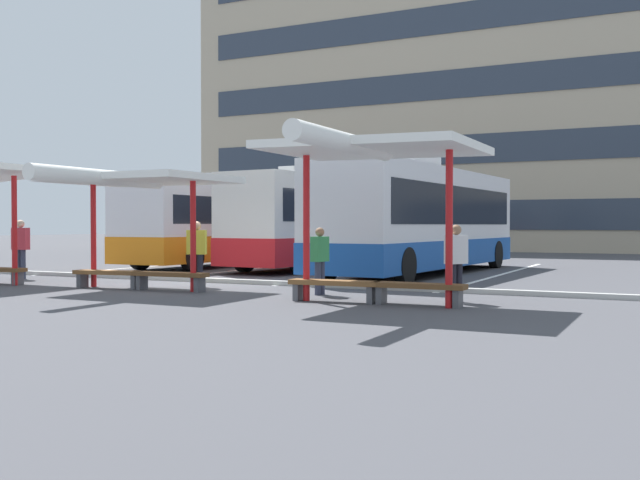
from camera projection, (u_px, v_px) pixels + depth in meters
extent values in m
plane|color=#47474C|center=(188.00, 285.00, 19.25)|extent=(160.00, 160.00, 0.00)
cube|color=tan|center=(488.00, 101.00, 48.88)|extent=(38.49, 11.69, 19.81)
cube|color=#2D3847|center=(464.00, 215.00, 43.78)|extent=(35.41, 0.08, 1.74)
cube|color=#2D3847|center=(465.00, 149.00, 43.70)|extent=(35.41, 0.08, 1.74)
cube|color=#2D3847|center=(465.00, 83.00, 43.62)|extent=(35.41, 0.08, 1.74)
cube|color=#2D3847|center=(465.00, 16.00, 43.53)|extent=(35.41, 0.08, 1.74)
cube|color=silver|center=(236.00, 222.00, 29.15)|extent=(2.77, 11.85, 2.86)
cube|color=orange|center=(236.00, 246.00, 29.17)|extent=(2.81, 11.89, 0.92)
cube|color=black|center=(236.00, 212.00, 29.14)|extent=(2.78, 10.91, 0.96)
cube|color=black|center=(306.00, 215.00, 34.33)|extent=(2.20, 0.13, 1.72)
cube|color=silver|center=(214.00, 180.00, 27.81)|extent=(1.55, 2.23, 0.36)
cylinder|color=black|center=(268.00, 249.00, 33.51)|extent=(0.32, 1.01, 1.00)
cylinder|color=black|center=(312.00, 249.00, 32.44)|extent=(0.32, 1.01, 1.00)
cylinder|color=black|center=(140.00, 256.00, 25.90)|extent=(0.32, 1.01, 1.00)
cylinder|color=black|center=(192.00, 257.00, 24.83)|extent=(0.32, 1.01, 1.00)
cube|color=silver|center=(332.00, 220.00, 27.31)|extent=(3.39, 11.20, 3.01)
cube|color=red|center=(332.00, 248.00, 27.33)|extent=(3.44, 11.24, 0.90)
cube|color=black|center=(332.00, 208.00, 27.30)|extent=(3.35, 10.32, 1.03)
cube|color=black|center=(395.00, 212.00, 31.99)|extent=(2.16, 0.27, 1.81)
cube|color=silver|center=(313.00, 173.00, 26.10)|extent=(1.65, 2.32, 0.36)
cylinder|color=black|center=(356.00, 250.00, 31.26)|extent=(0.39, 1.02, 1.00)
cylinder|color=black|center=(403.00, 251.00, 30.09)|extent=(0.39, 1.02, 1.00)
cylinder|color=black|center=(245.00, 257.00, 24.58)|extent=(0.39, 1.02, 1.00)
cylinder|color=black|center=(301.00, 259.00, 23.41)|extent=(0.39, 1.02, 1.00)
cube|color=silver|center=(422.00, 218.00, 23.70)|extent=(3.21, 11.88, 3.08)
cube|color=#194C9E|center=(422.00, 252.00, 23.72)|extent=(3.25, 11.92, 0.84)
cube|color=black|center=(423.00, 206.00, 23.69)|extent=(3.19, 10.94, 1.20)
cube|color=black|center=(477.00, 210.00, 28.78)|extent=(2.26, 0.20, 1.85)
cube|color=silver|center=(405.00, 162.00, 22.39)|extent=(1.66, 2.28, 0.36)
cylinder|color=black|center=(435.00, 253.00, 28.03)|extent=(0.35, 1.01, 1.00)
cylinder|color=black|center=(495.00, 254.00, 26.87)|extent=(0.35, 1.01, 1.00)
cylinder|color=black|center=(327.00, 263.00, 20.59)|extent=(0.35, 1.01, 1.00)
cylinder|color=black|center=(405.00, 266.00, 19.42)|extent=(0.35, 1.01, 1.00)
cube|color=white|center=(172.00, 265.00, 29.09)|extent=(0.16, 14.00, 0.01)
cube|color=white|center=(266.00, 267.00, 27.16)|extent=(0.16, 14.00, 0.01)
cube|color=white|center=(375.00, 271.00, 25.22)|extent=(0.16, 14.00, 0.01)
cube|color=white|center=(501.00, 275.00, 23.28)|extent=(0.16, 14.00, 0.01)
cylinder|color=red|center=(14.00, 231.00, 19.10)|extent=(0.14, 0.14, 2.88)
cube|color=#4C4C51|center=(18.00, 279.00, 19.22)|extent=(0.15, 0.35, 0.35)
cylinder|color=red|center=(93.00, 236.00, 18.67)|extent=(0.14, 0.14, 2.64)
cylinder|color=red|center=(193.00, 236.00, 17.28)|extent=(0.14, 0.14, 2.64)
cube|color=white|center=(141.00, 179.00, 17.95)|extent=(4.13, 3.10, 0.17)
cylinder|color=white|center=(100.00, 177.00, 16.69)|extent=(0.36, 4.13, 0.36)
cube|color=brown|center=(109.00, 272.00, 18.25)|extent=(1.92, 0.67, 0.10)
cube|color=#4C4C51|center=(82.00, 281.00, 18.51)|extent=(0.16, 0.35, 0.35)
cube|color=#4C4C51|center=(136.00, 282.00, 18.00)|extent=(0.16, 0.35, 0.35)
cube|color=brown|center=(170.00, 274.00, 17.58)|extent=(1.99, 0.51, 0.10)
cube|color=#4C4C51|center=(142.00, 282.00, 17.92)|extent=(0.14, 0.34, 0.35)
cube|color=#4C4C51|center=(200.00, 285.00, 17.24)|extent=(0.14, 0.34, 0.35)
cylinder|color=red|center=(306.00, 228.00, 15.25)|extent=(0.14, 0.14, 3.05)
cylinder|color=red|center=(449.00, 229.00, 13.89)|extent=(0.14, 0.14, 3.05)
cube|color=white|center=(375.00, 148.00, 14.54)|extent=(4.07, 3.13, 0.21)
cylinder|color=white|center=(345.00, 142.00, 13.27)|extent=(0.36, 4.07, 0.36)
cube|color=brown|center=(334.00, 283.00, 15.02)|extent=(1.95, 0.53, 0.10)
cube|color=#4C4C51|center=(298.00, 292.00, 15.35)|extent=(0.14, 0.34, 0.35)
cube|color=#4C4C51|center=(372.00, 295.00, 14.70)|extent=(0.14, 0.34, 0.35)
cube|color=brown|center=(419.00, 286.00, 14.28)|extent=(1.87, 0.42, 0.10)
cube|color=#4C4C51|center=(381.00, 295.00, 14.63)|extent=(0.12, 0.34, 0.35)
cube|color=#4C4C51|center=(458.00, 299.00, 13.93)|extent=(0.12, 0.34, 0.35)
cube|color=#ADADA8|center=(210.00, 280.00, 20.15)|extent=(44.00, 0.24, 0.12)
cylinder|color=#33384C|center=(18.00, 264.00, 21.48)|extent=(0.14, 0.14, 0.86)
cylinder|color=#33384C|center=(23.00, 264.00, 21.43)|extent=(0.14, 0.14, 0.86)
cube|color=#BF333F|center=(21.00, 239.00, 21.44)|extent=(0.53, 0.29, 0.65)
sphere|color=beige|center=(20.00, 224.00, 21.43)|extent=(0.23, 0.23, 0.23)
cylinder|color=black|center=(459.00, 283.00, 15.02)|extent=(0.14, 0.14, 0.79)
cylinder|color=black|center=(453.00, 283.00, 14.94)|extent=(0.14, 0.14, 0.79)
cube|color=silver|center=(456.00, 249.00, 14.97)|extent=(0.44, 0.50, 0.59)
sphere|color=#936B4C|center=(456.00, 230.00, 14.96)|extent=(0.21, 0.21, 0.21)
cylinder|color=black|center=(194.00, 270.00, 18.76)|extent=(0.14, 0.14, 0.83)
cylinder|color=black|center=(200.00, 271.00, 18.74)|extent=(0.14, 0.14, 0.83)
cube|color=gold|center=(197.00, 242.00, 18.74)|extent=(0.53, 0.39, 0.62)
sphere|color=tan|center=(197.00, 226.00, 18.73)|extent=(0.23, 0.23, 0.23)
cylinder|color=#33384C|center=(322.00, 278.00, 16.60)|extent=(0.14, 0.14, 0.76)
cylinder|color=#33384C|center=(318.00, 278.00, 16.48)|extent=(0.14, 0.14, 0.76)
cube|color=#338C4C|center=(320.00, 249.00, 16.53)|extent=(0.29, 0.47, 0.57)
sphere|color=#936B4C|center=(320.00, 232.00, 16.52)|extent=(0.21, 0.21, 0.21)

